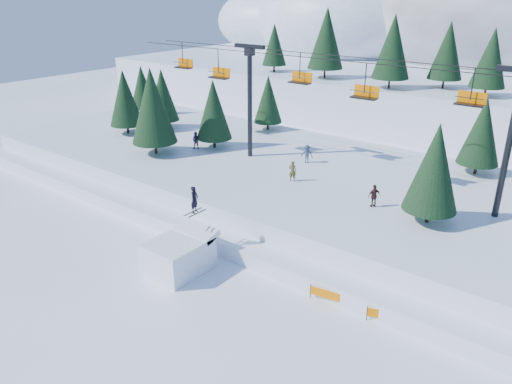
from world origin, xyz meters
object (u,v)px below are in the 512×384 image
Objects in this scene: jump_kicker at (180,253)px; banner_near at (332,296)px; chairlift at (351,98)px; banner_far at (393,317)px.

jump_kicker reaches higher than banner_near.
chairlift reaches higher than jump_kicker.
banner_far is at bearing -51.78° from chairlift.
banner_far is (3.62, 0.34, 0.00)m from banner_near.
banner_near is 1.05× the size of banner_far.
chairlift is at bearing 77.58° from jump_kicker.
banner_far is (13.53, 3.07, -0.67)m from jump_kicker.
chairlift reaches higher than banner_near.
chairlift is at bearing 128.22° from banner_far.
jump_kicker is 10.30m from banner_near.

